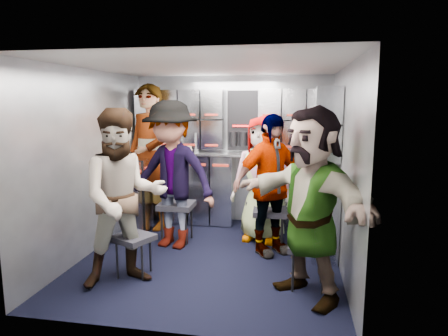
% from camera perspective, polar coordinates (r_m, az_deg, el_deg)
% --- Properties ---
extents(floor, '(3.00, 3.00, 0.00)m').
position_cam_1_polar(floor, '(4.60, -1.94, -12.69)').
color(floor, black).
rests_on(floor, ground).
extents(wall_back, '(2.80, 0.04, 2.10)m').
position_cam_1_polar(wall_back, '(5.78, 1.13, 2.64)').
color(wall_back, gray).
rests_on(wall_back, ground).
extents(wall_left, '(0.04, 3.00, 2.10)m').
position_cam_1_polar(wall_left, '(4.81, -18.54, 0.78)').
color(wall_left, gray).
rests_on(wall_left, ground).
extents(wall_right, '(0.04, 3.00, 2.10)m').
position_cam_1_polar(wall_right, '(4.25, 16.76, -0.22)').
color(wall_right, gray).
rests_on(wall_right, ground).
extents(ceiling, '(2.80, 3.00, 0.02)m').
position_cam_1_polar(ceiling, '(4.28, -2.10, 14.34)').
color(ceiling, silver).
rests_on(ceiling, wall_back).
extents(cart_bank_back, '(2.68, 0.38, 0.99)m').
position_cam_1_polar(cart_bank_back, '(5.67, 0.78, -3.18)').
color(cart_bank_back, '#90959E').
rests_on(cart_bank_back, ground).
extents(cart_bank_left, '(0.38, 0.76, 0.99)m').
position_cam_1_polar(cart_bank_left, '(5.32, -13.34, -4.29)').
color(cart_bank_left, '#90959E').
rests_on(cart_bank_left, ground).
extents(counter, '(2.68, 0.42, 0.03)m').
position_cam_1_polar(counter, '(5.58, 0.79, 2.04)').
color(counter, '#B6B9BE').
rests_on(counter, cart_bank_back).
extents(locker_bank_back, '(2.68, 0.28, 0.82)m').
position_cam_1_polar(locker_bank_back, '(5.60, 0.90, 6.94)').
color(locker_bank_back, '#90959E').
rests_on(locker_bank_back, wall_back).
extents(locker_bank_right, '(0.28, 1.00, 0.82)m').
position_cam_1_polar(locker_bank_right, '(4.89, 14.33, 6.29)').
color(locker_bank_right, '#90959E').
rests_on(locker_bank_right, wall_right).
extents(right_cabinet, '(0.28, 1.20, 1.00)m').
position_cam_1_polar(right_cabinet, '(4.94, 13.95, -5.32)').
color(right_cabinet, '#90959E').
rests_on(right_cabinet, ground).
extents(coffee_niche, '(0.46, 0.16, 0.84)m').
position_cam_1_polar(coffee_niche, '(5.63, 2.82, 6.74)').
color(coffee_niche, black).
rests_on(coffee_niche, wall_back).
extents(red_latch_strip, '(2.60, 0.02, 0.03)m').
position_cam_1_polar(red_latch_strip, '(5.40, 0.44, 0.35)').
color(red_latch_strip, '#A42518').
rests_on(red_latch_strip, cart_bank_back).
extents(jump_seat_near_left, '(0.46, 0.45, 0.42)m').
position_cam_1_polar(jump_seat_near_left, '(4.15, -12.81, -9.98)').
color(jump_seat_near_left, black).
rests_on(jump_seat_near_left, ground).
extents(jump_seat_mid_left, '(0.42, 0.40, 0.49)m').
position_cam_1_polar(jump_seat_mid_left, '(5.03, -6.79, -5.59)').
color(jump_seat_mid_left, black).
rests_on(jump_seat_mid_left, ground).
extents(jump_seat_center, '(0.41, 0.39, 0.48)m').
position_cam_1_polar(jump_seat_center, '(5.25, 5.56, -5.06)').
color(jump_seat_center, black).
rests_on(jump_seat_center, ground).
extents(jump_seat_mid_right, '(0.42, 0.40, 0.47)m').
position_cam_1_polar(jump_seat_mid_right, '(4.82, 6.59, -6.50)').
color(jump_seat_mid_right, black).
rests_on(jump_seat_mid_right, ground).
extents(jump_seat_near_right, '(0.38, 0.36, 0.43)m').
position_cam_1_polar(jump_seat_near_right, '(3.87, 11.93, -11.20)').
color(jump_seat_near_right, black).
rests_on(jump_seat_near_right, ground).
extents(attendant_standing, '(0.85, 0.71, 1.98)m').
position_cam_1_polar(attendant_standing, '(5.53, -10.60, 1.53)').
color(attendant_standing, black).
rests_on(attendant_standing, ground).
extents(attendant_arc_a, '(1.03, 0.97, 1.68)m').
position_cam_1_polar(attendant_arc_a, '(3.86, -14.11, -4.22)').
color(attendant_arc_a, black).
rests_on(attendant_arc_a, ground).
extents(attendant_arc_b, '(1.25, 0.89, 1.75)m').
position_cam_1_polar(attendant_arc_b, '(4.76, -7.52, -1.01)').
color(attendant_arc_b, black).
rests_on(attendant_arc_b, ground).
extents(attendant_arc_c, '(0.85, 0.64, 1.57)m').
position_cam_1_polar(attendant_arc_c, '(5.00, 5.46, -1.57)').
color(attendant_arc_c, black).
rests_on(attendant_arc_c, ground).
extents(attendant_arc_d, '(0.98, 0.90, 1.61)m').
position_cam_1_polar(attendant_arc_d, '(4.55, 6.54, -2.41)').
color(attendant_arc_d, black).
rests_on(attendant_arc_d, ground).
extents(attendant_arc_e, '(1.45, 1.51, 1.71)m').
position_cam_1_polar(attendant_arc_e, '(3.56, 12.27, -5.07)').
color(attendant_arc_e, black).
rests_on(attendant_arc_e, ground).
extents(bottle_left, '(0.07, 0.07, 0.28)m').
position_cam_1_polar(bottle_left, '(5.61, -3.99, 3.63)').
color(bottle_left, white).
rests_on(bottle_left, counter).
extents(bottle_mid, '(0.06, 0.06, 0.28)m').
position_cam_1_polar(bottle_mid, '(5.66, -5.94, 3.66)').
color(bottle_mid, white).
rests_on(bottle_mid, counter).
extents(bottle_right, '(0.06, 0.06, 0.25)m').
position_cam_1_polar(bottle_right, '(5.45, 5.91, 3.28)').
color(bottle_right, white).
rests_on(bottle_right, counter).
extents(cup_left, '(0.08, 0.08, 0.10)m').
position_cam_1_polar(cup_left, '(5.63, -4.97, 2.73)').
color(cup_left, '#C5B08B').
rests_on(cup_left, counter).
extents(cup_right, '(0.08, 0.08, 0.11)m').
position_cam_1_polar(cup_right, '(5.44, 10.43, 2.43)').
color(cup_right, '#C5B08B').
rests_on(cup_right, counter).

